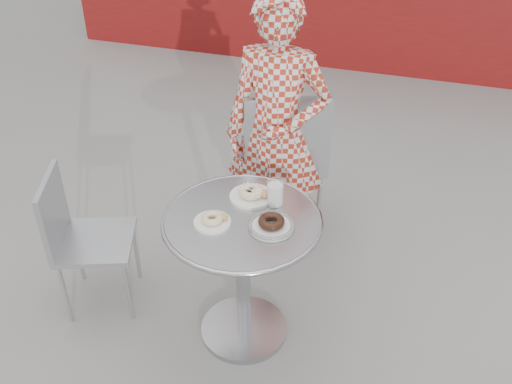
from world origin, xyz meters
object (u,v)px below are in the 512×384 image
(chair_far, at_px, (282,185))
(plate_far, at_px, (252,194))
(bistro_table, at_px, (243,249))
(plate_near, at_px, (213,220))
(seated_person, at_px, (277,135))
(milk_cup, at_px, (275,193))
(chair_left, at_px, (98,265))
(plate_checker, at_px, (271,224))

(chair_far, xyz_separation_m, plate_far, (0.05, -0.75, 0.45))
(bistro_table, height_order, plate_near, plate_near)
(seated_person, distance_m, plate_near, 0.77)
(chair_far, xyz_separation_m, plate_near, (-0.06, -0.99, 0.44))
(milk_cup, bearing_deg, chair_left, -170.37)
(chair_far, distance_m, seated_person, 0.52)
(chair_left, bearing_deg, plate_checker, -111.43)
(chair_far, xyz_separation_m, seated_person, (0.02, -0.22, 0.47))
(seated_person, bearing_deg, plate_near, -94.37)
(chair_far, xyz_separation_m, milk_cup, (0.16, -0.77, 0.48))
(chair_far, distance_m, plate_near, 1.08)
(plate_near, xyz_separation_m, milk_cup, (0.22, 0.22, 0.04))
(bistro_table, bearing_deg, chair_far, 93.44)
(bistro_table, bearing_deg, chair_left, -179.68)
(bistro_table, height_order, plate_far, plate_far)
(bistro_table, bearing_deg, plate_near, -148.14)
(seated_person, xyz_separation_m, plate_far, (0.03, -0.53, -0.03))
(milk_cup, bearing_deg, seated_person, 104.91)
(chair_left, relative_size, plate_near, 4.77)
(chair_far, bearing_deg, bistro_table, 72.28)
(bistro_table, distance_m, plate_checker, 0.24)
(bistro_table, height_order, chair_far, chair_far)
(bistro_table, relative_size, chair_left, 0.93)
(chair_left, height_order, plate_near, chair_left)
(chair_far, height_order, plate_far, chair_far)
(bistro_table, distance_m, seated_person, 0.73)
(plate_near, bearing_deg, plate_far, 66.10)
(bistro_table, xyz_separation_m, seated_person, (-0.04, 0.69, 0.23))
(chair_far, distance_m, plate_checker, 1.06)
(plate_near, bearing_deg, chair_far, 86.73)
(chair_far, distance_m, plate_far, 0.88)
(plate_far, distance_m, plate_near, 0.26)
(seated_person, distance_m, plate_checker, 0.74)
(plate_checker, bearing_deg, plate_far, 128.34)
(chair_far, relative_size, seated_person, 0.64)
(plate_near, distance_m, plate_checker, 0.26)
(chair_left, xyz_separation_m, plate_checker, (0.95, -0.02, 0.51))
(plate_far, height_order, plate_near, plate_far)
(chair_far, xyz_separation_m, chair_left, (-0.75, -0.92, -0.06))
(plate_checker, height_order, milk_cup, milk_cup)
(chair_left, height_order, milk_cup, milk_cup)
(plate_checker, bearing_deg, plate_near, -169.49)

